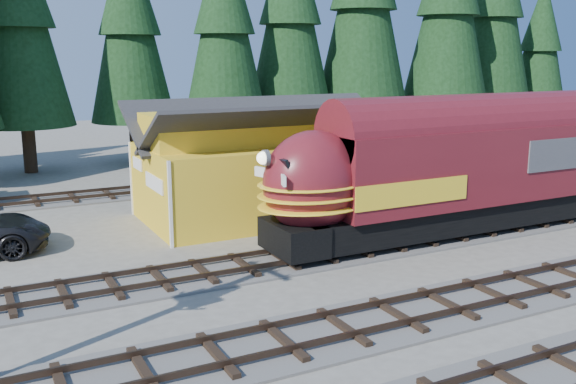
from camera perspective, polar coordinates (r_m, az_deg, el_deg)
name	(u,v)px	position (r m, az deg, el deg)	size (l,w,h in m)	color
ground	(420,283)	(21.47, 11.65, -7.97)	(120.00, 120.00, 0.00)	#6B665B
track_siding	(541,219)	(30.95, 21.54, -2.26)	(68.00, 3.20, 0.33)	#4C4947
track_spur	(31,203)	(34.48, -21.85, -0.88)	(32.00, 3.20, 0.33)	#4C4947
depot	(277,151)	(29.40, -0.99, 3.65)	(12.80, 7.00, 5.30)	gold
conifer_backdrop	(255,10)	(44.53, -2.97, 15.83)	(78.39, 23.78, 16.94)	black
locomotive	(436,176)	(26.20, 13.06, 1.37)	(16.02, 3.18, 4.35)	black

